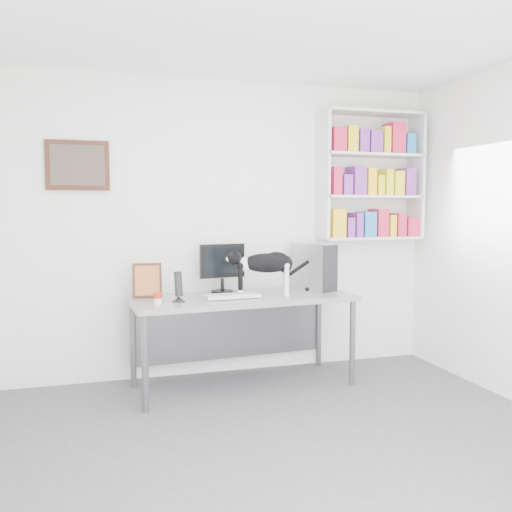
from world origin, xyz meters
name	(u,v)px	position (x,y,z in m)	size (l,w,h in m)	color
room	(307,241)	(0.00, 0.00, 1.35)	(4.01, 4.01, 2.70)	#5B5A60
bookshelf	(371,176)	(1.40, 1.85, 1.85)	(1.03, 0.28, 1.24)	silver
wall_art	(78,165)	(-1.30, 1.97, 1.90)	(0.52, 0.04, 0.42)	#422015
desk	(243,341)	(0.03, 1.53, 0.39)	(1.89, 0.74, 0.79)	gray
monitor	(222,268)	(-0.10, 1.77, 1.01)	(0.42, 0.20, 0.44)	black
keyboard	(232,296)	(-0.09, 1.45, 0.81)	(0.46, 0.18, 0.04)	beige
pc_tower	(313,267)	(0.74, 1.69, 1.00)	(0.19, 0.43, 0.43)	#A7A7AB
speaker	(178,286)	(-0.54, 1.40, 0.92)	(0.11, 0.11, 0.26)	black
leaning_print	(147,280)	(-0.76, 1.69, 0.94)	(0.24, 0.10, 0.30)	#422015
soup_can	(157,299)	(-0.72, 1.34, 0.83)	(0.06, 0.06, 0.09)	red
cat	(265,274)	(0.20, 1.45, 0.98)	(0.63, 0.17, 0.39)	black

